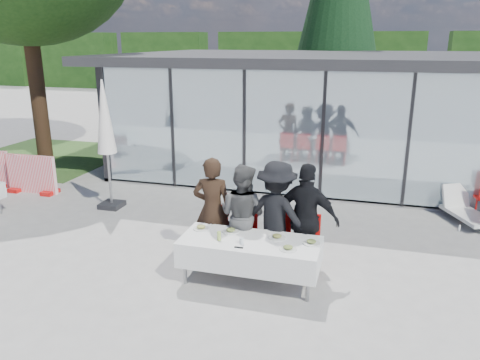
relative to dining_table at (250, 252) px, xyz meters
name	(u,v)px	position (x,y,z in m)	size (l,w,h in m)	color
ground	(234,268)	(-0.40, 0.40, -0.54)	(90.00, 90.00, 0.00)	#9C9994
pavilion	(370,96)	(1.61, 8.56, 1.61)	(14.80, 8.80, 3.44)	gray
treeline	(318,63)	(-2.40, 28.40, 1.66)	(62.50, 2.00, 4.40)	black
dining_table	(250,252)	(0.00, 0.00, 0.00)	(2.26, 0.96, 0.75)	white
diner_a	(212,209)	(-0.86, 0.65, 0.41)	(0.69, 0.69, 1.91)	#312015
diner_chair_a	(215,229)	(-0.86, 0.75, 0.00)	(0.44, 0.44, 0.97)	red
diner_b	(242,215)	(-0.31, 0.65, 0.37)	(0.88, 0.88, 1.82)	#545454
diner_chair_b	(244,232)	(-0.31, 0.75, 0.00)	(0.44, 0.44, 0.97)	red
diner_c	(277,216)	(0.30, 0.65, 0.42)	(1.24, 1.24, 1.91)	black
diner_chair_c	(277,236)	(0.30, 0.75, 0.00)	(0.44, 0.44, 0.97)	red
diner_d	(307,219)	(0.81, 0.65, 0.42)	(1.12, 1.12, 1.91)	black
diner_chair_d	(306,239)	(0.81, 0.75, 0.00)	(0.44, 0.44, 0.97)	red
plate_a	(201,228)	(-0.92, 0.21, 0.24)	(0.28, 0.28, 0.07)	silver
plate_b	(231,231)	(-0.39, 0.22, 0.24)	(0.28, 0.28, 0.07)	silver
plate_c	(277,237)	(0.40, 0.19, 0.24)	(0.28, 0.28, 0.07)	silver
plate_d	(311,242)	(0.97, 0.12, 0.24)	(0.28, 0.28, 0.07)	silver
plate_extra	(288,248)	(0.65, -0.19, 0.24)	(0.28, 0.28, 0.07)	silver
juice_bottle	(219,236)	(-0.47, -0.15, 0.29)	(0.06, 0.06, 0.15)	#A2C351
drinking_glasses	(242,241)	(-0.09, -0.18, 0.26)	(0.07, 0.07, 0.10)	silver
folded_eyeglasses	(239,247)	(-0.09, -0.34, 0.22)	(0.14, 0.03, 0.01)	black
market_umbrella	(105,126)	(-4.08, 2.57, 1.43)	(0.50, 0.50, 3.00)	black
lounger	(464,209)	(3.85, 3.95, -0.28)	(1.09, 1.46, 0.72)	white
grass_patch	(46,157)	(-8.90, 6.40, -0.53)	(5.00, 5.00, 0.02)	#385926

